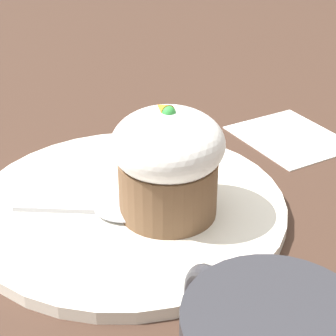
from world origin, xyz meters
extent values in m
plane|color=#3D281E|center=(0.00, 0.00, 0.00)|extent=(4.00, 4.00, 0.00)
cylinder|color=white|center=(0.00, 0.00, 0.01)|extent=(0.25, 0.25, 0.01)
cylinder|color=brown|center=(-0.03, -0.02, 0.03)|extent=(0.08, 0.08, 0.05)
ellipsoid|color=white|center=(-0.03, -0.02, 0.07)|extent=(0.08, 0.08, 0.05)
cone|color=orange|center=(-0.02, -0.02, 0.09)|extent=(0.02, 0.01, 0.01)
sphere|color=green|center=(-0.03, -0.02, 0.09)|extent=(0.01, 0.01, 0.01)
cube|color=#B7B7BC|center=(0.01, 0.05, 0.01)|extent=(0.05, 0.07, 0.00)
ellipsoid|color=#B7B7BC|center=(-0.01, 0.01, 0.01)|extent=(0.06, 0.06, 0.01)
torus|color=#2D2D33|center=(-0.17, 0.03, 0.04)|extent=(0.06, 0.01, 0.06)
cube|color=white|center=(0.04, -0.20, 0.00)|extent=(0.11, 0.09, 0.00)
camera|label=1|loc=(-0.35, 0.15, 0.26)|focal=60.00mm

